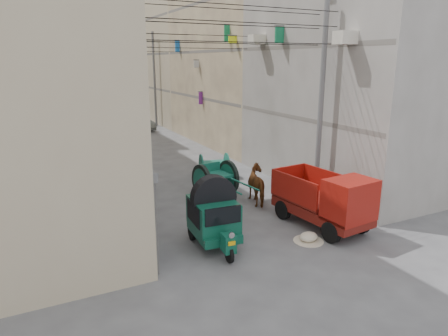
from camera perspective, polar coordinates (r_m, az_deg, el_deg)
ground at (r=10.67m, az=18.13°, el=-17.56°), size 140.00×140.00×0.00m
building_row_left at (r=40.38m, az=-29.25°, el=14.42°), size 8.00×62.00×14.00m
building_row_right at (r=42.91m, az=-6.64°, el=16.09°), size 8.00×62.00×14.00m
end_cap_building at (r=72.53m, az=-21.79°, el=14.73°), size 22.00×10.00×13.00m
shutters_left at (r=17.31m, az=-16.58°, el=0.63°), size 0.18×14.40×2.88m
signboards at (r=28.73m, az=-13.14°, el=10.31°), size 8.22×40.52×5.67m
ac_units at (r=17.35m, az=10.82°, el=20.81°), size 0.70×6.55×3.35m
utility_poles at (r=24.19m, az=-10.57°, el=10.98°), size 7.40×22.20×8.00m
overhead_cables at (r=21.68m, az=-8.94°, el=17.92°), size 7.40×22.52×1.12m
auto_rickshaw at (r=12.45m, az=-1.48°, el=-6.64°), size 1.53×2.49×1.72m
tonga_cart at (r=17.05m, az=-1.22°, el=-1.50°), size 1.67×3.35×1.46m
mini_truck at (r=14.00m, az=14.90°, el=-4.91°), size 1.93×3.69×2.00m
second_cart at (r=19.78m, az=-1.43°, el=0.48°), size 1.59×1.47×1.20m
feed_sack at (r=13.28m, az=12.00°, el=-9.59°), size 0.61×0.48×0.30m
horse at (r=16.26m, az=5.08°, el=-2.40°), size 1.12×1.90×1.51m
distant_car_white at (r=33.79m, az=-17.04°, el=5.80°), size 2.23×3.56×1.13m
distant_car_grey at (r=34.37m, az=-12.13°, el=6.38°), size 2.13×4.03×1.26m
distant_car_green at (r=48.77m, az=-18.52°, el=8.41°), size 1.89×4.32×1.23m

